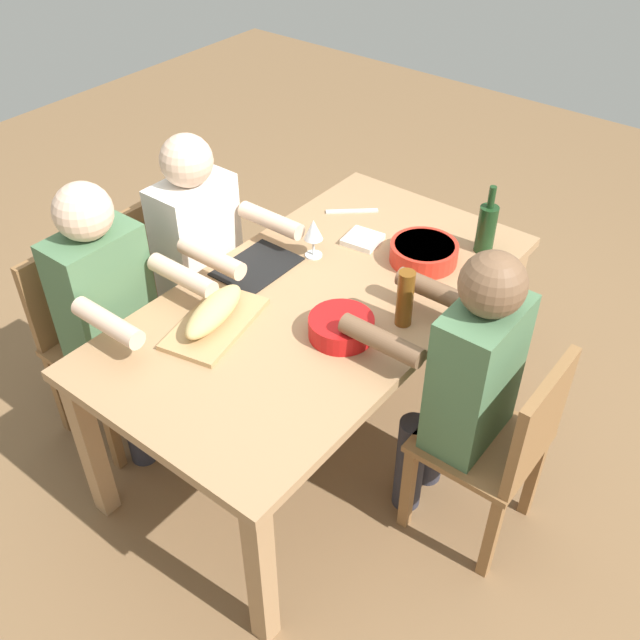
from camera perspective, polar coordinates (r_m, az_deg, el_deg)
name	(u,v)px	position (r m, az deg, el deg)	size (l,w,h in m)	color
ground_plane	(320,431)	(3.18, 0.00, -8.82)	(8.00, 8.00, 0.00)	brown
dining_table	(320,314)	(2.73, 0.00, 0.46)	(1.77, 0.95, 0.74)	#A87F56
chair_near_center	(503,443)	(2.57, 14.33, -9.48)	(0.40, 0.40, 0.85)	olive
diner_near_center	(464,375)	(2.46, 11.34, -4.32)	(0.41, 0.53, 1.20)	#2D2D38
chair_far_center	(180,276)	(3.29, -11.03, 3.43)	(0.40, 0.40, 0.85)	olive
diner_far_center	(205,250)	(3.05, -9.16, 5.49)	(0.41, 0.53, 1.20)	#2D2D38
chair_far_left	(92,331)	(3.07, -17.63, -0.86)	(0.40, 0.40, 0.85)	olive
diner_far_left	(112,307)	(2.81, -16.20, 1.00)	(0.41, 0.53, 1.20)	#2D2D38
serving_bowl_greens	(341,326)	(2.48, 1.70, -0.48)	(0.23, 0.23, 0.07)	red
serving_bowl_fruit	(424,252)	(2.87, 8.26, 5.40)	(0.27, 0.27, 0.08)	red
cutting_board	(215,323)	(2.57, -8.32, -0.27)	(0.40, 0.22, 0.02)	tan
bread_loaf	(214,311)	(2.53, -8.43, 0.69)	(0.32, 0.11, 0.09)	tan
wine_bottle	(487,227)	(2.95, 13.10, 7.18)	(0.08, 0.08, 0.29)	#193819
beer_bottle	(405,298)	(2.51, 6.77, 1.71)	(0.06, 0.06, 0.22)	brown
wine_glass	(313,231)	(2.84, -0.53, 7.08)	(0.08, 0.08, 0.17)	silver
placemat_far_center	(257,266)	(2.84, -5.02, 4.26)	(0.32, 0.23, 0.01)	black
carving_knife	(352,211)	(3.19, 2.55, 8.64)	(0.23, 0.02, 0.01)	silver
napkin_stack	(363,239)	(2.98, 3.41, 6.41)	(0.14, 0.14, 0.02)	white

